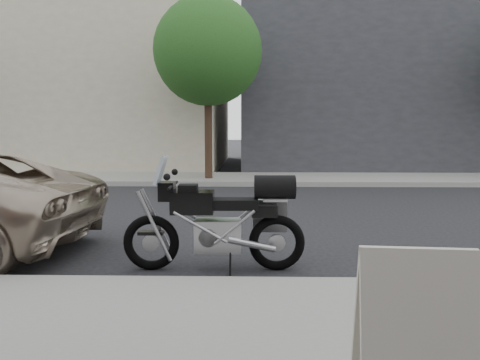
% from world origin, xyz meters
% --- Properties ---
extents(ground, '(120.00, 120.00, 0.00)m').
position_xyz_m(ground, '(0.00, 0.00, 0.00)').
color(ground, black).
rests_on(ground, ground).
extents(far_sidewalk, '(44.00, 3.00, 0.15)m').
position_xyz_m(far_sidewalk, '(0.00, -6.50, 0.07)').
color(far_sidewalk, gray).
rests_on(far_sidewalk, ground).
extents(far_building_dark, '(16.00, 11.00, 7.00)m').
position_xyz_m(far_building_dark, '(-7.00, -13.50, 3.50)').
color(far_building_dark, '#2A2A2F').
rests_on(far_building_dark, ground).
extents(far_building_cream, '(14.00, 11.00, 8.00)m').
position_xyz_m(far_building_cream, '(9.00, -13.50, 4.00)').
color(far_building_cream, '#ACA289').
rests_on(far_building_cream, ground).
extents(street_tree_mid, '(3.40, 3.40, 5.70)m').
position_xyz_m(street_tree_mid, '(2.00, -6.00, 4.14)').
color(street_tree_mid, '#372419').
rests_on(street_tree_mid, far_sidewalk).
extents(motorcycle, '(2.26, 0.75, 1.43)m').
position_xyz_m(motorcycle, '(0.95, 3.25, 0.62)').
color(motorcycle, black).
rests_on(motorcycle, ground).
extents(sandwich_sign, '(0.66, 0.61, 0.98)m').
position_xyz_m(sandwich_sign, '(-0.25, 6.51, 0.64)').
color(sandwich_sign, beige).
rests_on(sandwich_sign, near_sidewalk).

